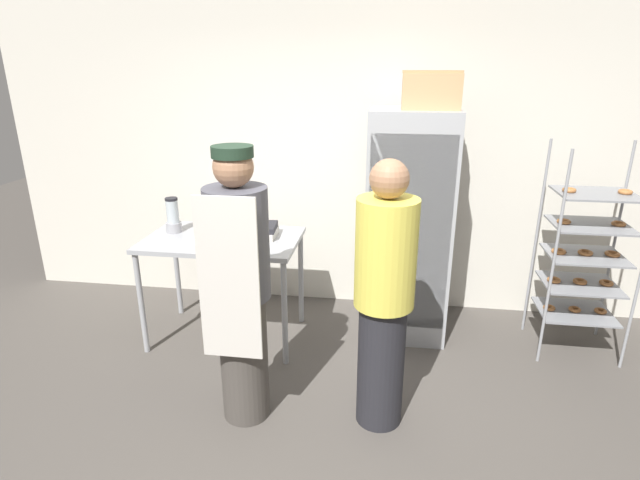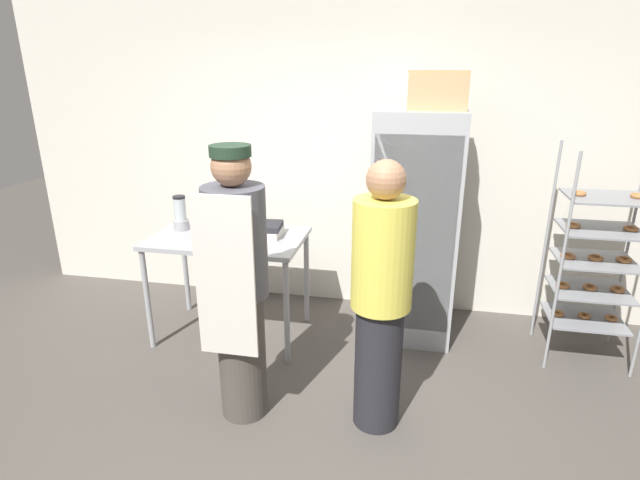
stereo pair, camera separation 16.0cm
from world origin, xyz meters
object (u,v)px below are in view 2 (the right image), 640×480
at_px(person_baker, 238,285).
at_px(person_customer, 381,299).
at_px(blender_pitcher, 180,215).
at_px(cardboard_storage_box, 438,91).
at_px(donut_box, 215,234).
at_px(binder_stack, 263,230).
at_px(refrigerator, 414,228).
at_px(baking_rack, 595,260).

xyz_separation_m(person_baker, person_customer, (0.86, 0.08, -0.05)).
distance_m(blender_pitcher, cardboard_storage_box, 2.24).
relative_size(donut_box, person_customer, 0.15).
bearing_deg(donut_box, binder_stack, 27.83).
height_order(donut_box, person_customer, person_customer).
distance_m(binder_stack, person_baker, 1.03).
height_order(refrigerator, baking_rack, refrigerator).
bearing_deg(donut_box, cardboard_storage_box, 13.93).
bearing_deg(cardboard_storage_box, blender_pitcher, -174.13).
height_order(binder_stack, person_baker, person_baker).
height_order(donut_box, person_baker, person_baker).
height_order(baking_rack, cardboard_storage_box, cardboard_storage_box).
bearing_deg(binder_stack, person_customer, -42.77).
distance_m(donut_box, binder_stack, 0.38).
distance_m(baking_rack, person_baker, 2.64).
distance_m(baking_rack, person_customer, 1.86).
height_order(baking_rack, person_baker, person_baker).
bearing_deg(refrigerator, donut_box, -163.17).
distance_m(blender_pitcher, person_customer, 1.99).
relative_size(refrigerator, person_baker, 1.06).
height_order(blender_pitcher, binder_stack, blender_pitcher).
distance_m(refrigerator, donut_box, 1.58).
bearing_deg(baking_rack, person_customer, -143.85).
height_order(binder_stack, person_customer, person_customer).
height_order(donut_box, binder_stack, donut_box).
bearing_deg(refrigerator, person_customer, -97.47).
bearing_deg(donut_box, person_baker, -59.56).
relative_size(binder_stack, person_customer, 0.18).
distance_m(refrigerator, baking_rack, 1.35).
height_order(binder_stack, cardboard_storage_box, cardboard_storage_box).
xyz_separation_m(binder_stack, person_customer, (1.02, -0.94, -0.06)).
xyz_separation_m(binder_stack, person_baker, (0.16, -1.02, -0.02)).
xyz_separation_m(refrigerator, donut_box, (-1.51, -0.46, -0.01)).
relative_size(cardboard_storage_box, person_baker, 0.24).
distance_m(donut_box, blender_pitcher, 0.44).
xyz_separation_m(refrigerator, cardboard_storage_box, (0.11, -0.06, 1.06)).
bearing_deg(person_baker, baking_rack, 26.40).
relative_size(binder_stack, cardboard_storage_box, 0.71).
height_order(cardboard_storage_box, person_customer, cardboard_storage_box).
xyz_separation_m(donut_box, person_customer, (1.35, -0.76, -0.06)).
bearing_deg(blender_pitcher, binder_stack, -1.49).
bearing_deg(person_customer, donut_box, 150.57).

